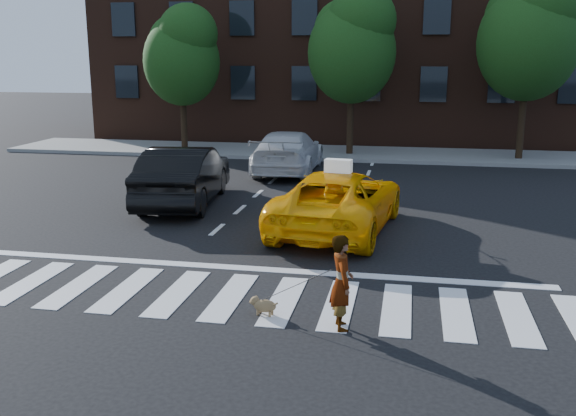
{
  "coord_description": "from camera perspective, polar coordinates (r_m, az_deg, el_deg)",
  "views": [
    {
      "loc": [
        3.12,
        -10.58,
        4.28
      ],
      "look_at": [
        0.59,
        2.53,
        1.1
      ],
      "focal_mm": 40.0,
      "sensor_mm": 36.0,
      "label": 1
    }
  ],
  "objects": [
    {
      "name": "building",
      "position": [
        35.76,
        6.17,
        16.08
      ],
      "size": [
        26.0,
        10.0,
        12.0
      ],
      "primitive_type": "cube",
      "color": "#402216",
      "rests_on": "ground"
    },
    {
      "name": "taxi_sign",
      "position": [
        15.68,
        4.5,
        3.76
      ],
      "size": [
        0.68,
        0.36,
        0.32
      ],
      "primitive_type": "cube",
      "rotation": [
        0.0,
        0.0,
        3.02
      ],
      "color": "white",
      "rests_on": "taxi"
    },
    {
      "name": "tree_mid",
      "position": [
        27.7,
        5.77,
        14.52
      ],
      "size": [
        3.69,
        3.69,
        7.1
      ],
      "color": "black",
      "rests_on": "ground"
    },
    {
      "name": "black_sedan",
      "position": [
        19.05,
        -9.22,
        2.88
      ],
      "size": [
        2.41,
        5.39,
        1.72
      ],
      "primitive_type": "imported",
      "rotation": [
        0.0,
        0.0,
        3.26
      ],
      "color": "black",
      "rests_on": "ground"
    },
    {
      "name": "ground",
      "position": [
        11.83,
        -5.18,
        -7.87
      ],
      "size": [
        120.0,
        120.0,
        0.0
      ],
      "primitive_type": "plane",
      "color": "black",
      "rests_on": "ground"
    },
    {
      "name": "sidewalk_far",
      "position": [
        28.56,
        4.57,
        4.89
      ],
      "size": [
        30.0,
        4.0,
        0.15
      ],
      "primitive_type": "cube",
      "color": "slate",
      "rests_on": "ground"
    },
    {
      "name": "woman",
      "position": [
        10.25,
        4.79,
        -6.6
      ],
      "size": [
        0.52,
        0.65,
        1.56
      ],
      "primitive_type": "imported",
      "rotation": [
        0.0,
        0.0,
        1.86
      ],
      "color": "#999999",
      "rests_on": "ground"
    },
    {
      "name": "tree_right",
      "position": [
        27.94,
        20.72,
        14.58
      ],
      "size": [
        4.0,
        4.0,
        7.7
      ],
      "color": "black",
      "rests_on": "ground"
    },
    {
      "name": "stop_line",
      "position": [
        13.28,
        -3.27,
        -5.4
      ],
      "size": [
        12.0,
        0.3,
        0.01
      ],
      "primitive_type": "cube",
      "color": "silver",
      "rests_on": "ground"
    },
    {
      "name": "tree_left",
      "position": [
        29.36,
        -9.41,
        13.54
      ],
      "size": [
        3.39,
        3.38,
        6.5
      ],
      "color": "black",
      "rests_on": "ground"
    },
    {
      "name": "white_suv",
      "position": [
        24.07,
        0.0,
        5.03
      ],
      "size": [
        2.31,
        5.41,
        1.56
      ],
      "primitive_type": "imported",
      "rotation": [
        0.0,
        0.0,
        3.17
      ],
      "color": "silver",
      "rests_on": "ground"
    },
    {
      "name": "dog",
      "position": [
        10.94,
        -2.26,
        -8.61
      ],
      "size": [
        0.53,
        0.29,
        0.31
      ],
      "rotation": [
        0.0,
        0.0,
        -0.25
      ],
      "color": "#957A4C",
      "rests_on": "ground"
    },
    {
      "name": "crosswalk",
      "position": [
        11.83,
        -5.18,
        -7.84
      ],
      "size": [
        13.0,
        2.4,
        0.01
      ],
      "primitive_type": "cube",
      "color": "silver",
      "rests_on": "ground"
    },
    {
      "name": "taxi",
      "position": [
        16.05,
        4.52,
        0.66
      ],
      "size": [
        3.15,
        5.68,
        1.51
      ],
      "primitive_type": "imported",
      "rotation": [
        0.0,
        0.0,
        3.02
      ],
      "color": "#FFAE05",
      "rests_on": "ground"
    }
  ]
}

